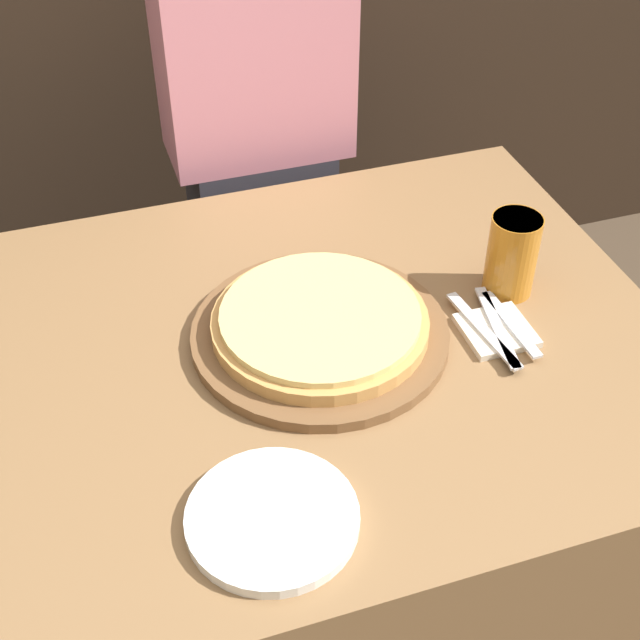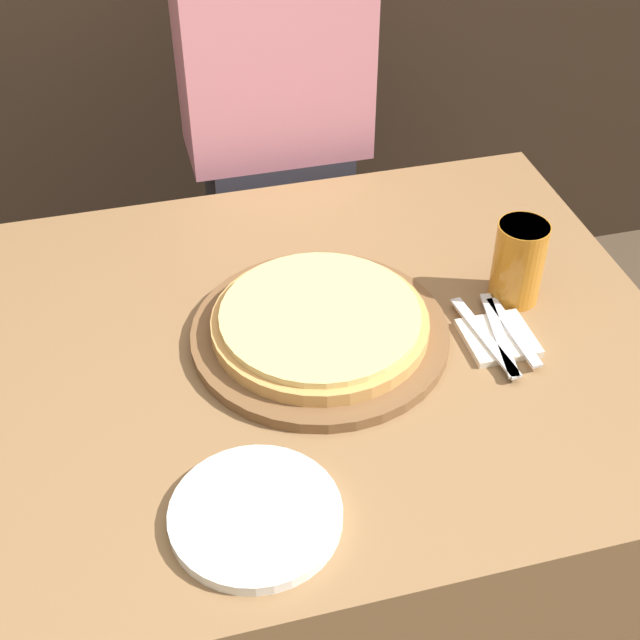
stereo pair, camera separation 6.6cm
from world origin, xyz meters
name	(u,v)px [view 2 (the right image)]	position (x,y,z in m)	size (l,w,h in m)	color
ground_plane	(286,595)	(0.00, 0.00, 0.00)	(12.00, 12.00, 0.00)	#473828
dining_table	(282,489)	(0.00, 0.00, 0.35)	(1.29, 0.95, 0.71)	olive
pizza_on_board	(320,327)	(0.07, 0.01, 0.73)	(0.42, 0.42, 0.06)	brown
beer_glass	(519,259)	(0.42, 0.03, 0.79)	(0.09, 0.09, 0.15)	#B7701E
dinner_plate	(256,515)	(-0.10, -0.32, 0.72)	(0.23, 0.23, 0.02)	white
napkin_stack	(498,338)	(0.35, -0.07, 0.71)	(0.11, 0.11, 0.01)	beige
fork	(485,337)	(0.33, -0.07, 0.72)	(0.04, 0.20, 0.00)	silver
dinner_knife	(499,334)	(0.35, -0.07, 0.72)	(0.05, 0.20, 0.00)	silver
spoon	(513,331)	(0.38, -0.07, 0.72)	(0.02, 0.17, 0.00)	silver
diner_person	(277,171)	(0.15, 0.66, 0.63)	(0.38, 0.20, 1.29)	#33333D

